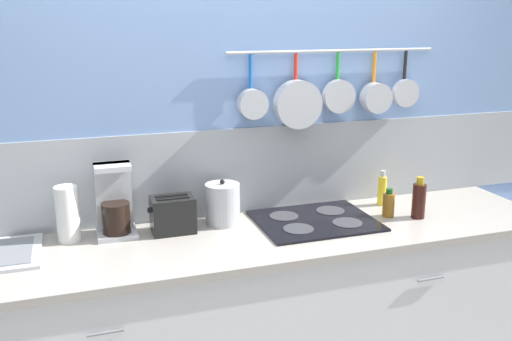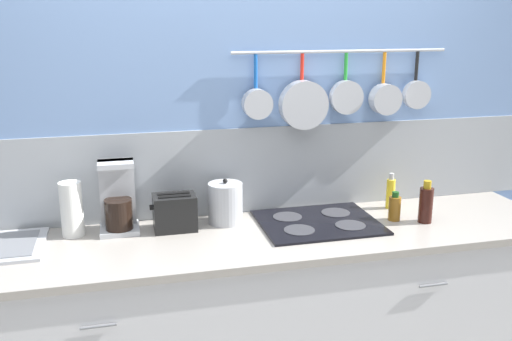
% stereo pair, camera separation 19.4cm
% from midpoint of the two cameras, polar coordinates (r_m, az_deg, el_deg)
% --- Properties ---
extents(wall_back, '(7.20, 0.16, 2.60)m').
position_cam_midpoint_polar(wall_back, '(2.90, -3.89, 3.01)').
color(wall_back, '#7293C6').
rests_on(wall_back, ground_plane).
extents(cabinet_base, '(2.93, 0.63, 0.86)m').
position_cam_midpoint_polar(cabinet_base, '(2.88, -1.72, -15.14)').
color(cabinet_base, silver).
rests_on(cabinet_base, ground_plane).
extents(countertop, '(2.97, 0.66, 0.03)m').
position_cam_midpoint_polar(countertop, '(2.68, -1.80, -6.82)').
color(countertop, '#A59E93').
rests_on(countertop, cabinet_base).
extents(paper_towel_roll, '(0.10, 0.10, 0.26)m').
position_cam_midpoint_polar(paper_towel_roll, '(2.72, -20.29, -4.13)').
color(paper_towel_roll, white).
rests_on(paper_towel_roll, countertop).
extents(coffee_maker, '(0.18, 0.17, 0.34)m').
position_cam_midpoint_polar(coffee_maker, '(2.74, -15.94, -3.46)').
color(coffee_maker, '#B7BABF').
rests_on(coffee_maker, countertop).
extents(toaster, '(0.22, 0.14, 0.18)m').
position_cam_midpoint_polar(toaster, '(2.72, -10.36, -4.38)').
color(toaster, black).
rests_on(toaster, countertop).
extents(kettle, '(0.17, 0.17, 0.23)m').
position_cam_midpoint_polar(kettle, '(2.79, -5.35, -3.36)').
color(kettle, '#B7BABF').
rests_on(kettle, countertop).
extents(cooktop, '(0.57, 0.47, 0.01)m').
position_cam_midpoint_polar(cooktop, '(2.84, 3.98, -5.04)').
color(cooktop, black).
rests_on(cooktop, countertop).
extents(bottle_vinegar, '(0.06, 0.06, 0.15)m').
position_cam_midpoint_polar(bottle_vinegar, '(2.94, 11.29, -3.35)').
color(bottle_vinegar, '#8C5919').
rests_on(bottle_vinegar, countertop).
extents(bottle_hot_sauce, '(0.05, 0.05, 0.19)m').
position_cam_midpoint_polar(bottle_hot_sauce, '(3.11, 10.76, -1.93)').
color(bottle_hot_sauce, yellow).
rests_on(bottle_hot_sauce, countertop).
extents(bottle_dish_soap, '(0.07, 0.07, 0.21)m').
position_cam_midpoint_polar(bottle_dish_soap, '(2.95, 14.18, -2.89)').
color(bottle_dish_soap, '#33140F').
rests_on(bottle_dish_soap, countertop).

